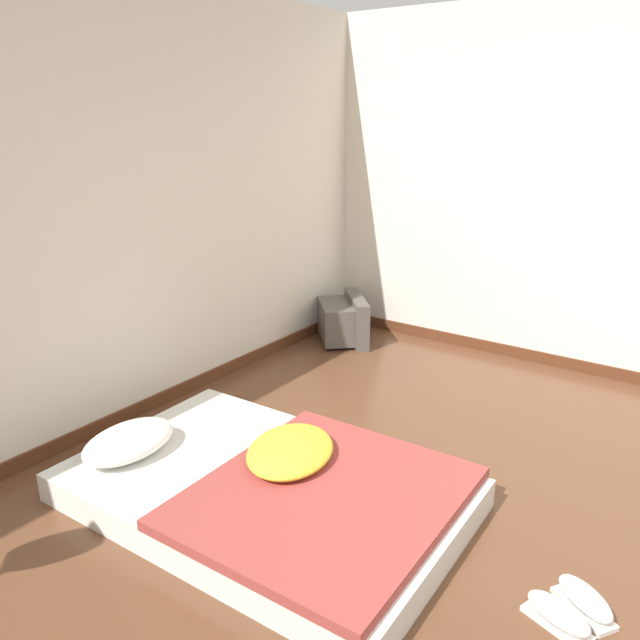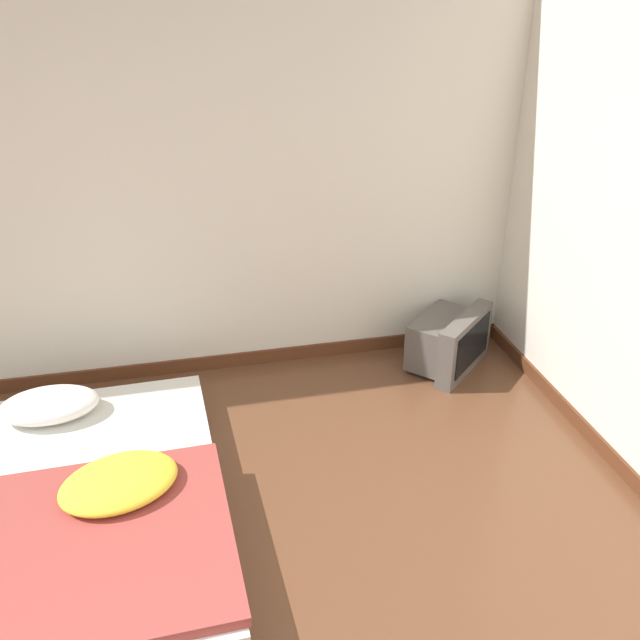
% 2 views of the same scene
% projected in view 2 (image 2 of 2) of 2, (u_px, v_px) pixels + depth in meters
% --- Properties ---
extents(wall_back, '(7.52, 0.08, 2.60)m').
position_uv_depth(wall_back, '(84.00, 177.00, 3.92)').
color(wall_back, silver).
rests_on(wall_back, ground_plane).
extents(mattress_bed, '(1.27, 1.91, 0.29)m').
position_uv_depth(mattress_bed, '(88.00, 506.00, 3.30)').
color(mattress_bed, silver).
rests_on(mattress_bed, ground_plane).
extents(crt_tv, '(0.63, 0.63, 0.38)m').
position_uv_depth(crt_tv, '(449.00, 341.00, 4.55)').
color(crt_tv, '#56514C').
rests_on(crt_tv, ground_plane).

